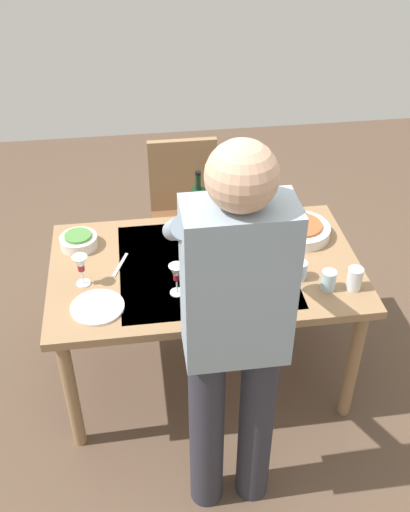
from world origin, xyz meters
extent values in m
plane|color=brown|center=(0.00, 0.00, 0.00)|extent=(6.00, 6.00, 0.00)
cube|color=#93704C|center=(0.00, 0.00, 0.70)|extent=(1.44, 0.86, 0.04)
cube|color=beige|center=(0.00, 0.00, 0.72)|extent=(0.79, 0.73, 0.00)
cylinder|color=#93704C|center=(-0.65, -0.36, 0.34)|extent=(0.06, 0.06, 0.68)
cylinder|color=#93704C|center=(0.65, -0.36, 0.34)|extent=(0.06, 0.06, 0.68)
cylinder|color=#93704C|center=(-0.65, 0.36, 0.34)|extent=(0.06, 0.06, 0.68)
cylinder|color=#93704C|center=(0.65, 0.36, 0.34)|extent=(0.06, 0.06, 0.68)
cube|color=brown|center=(0.01, -0.73, 0.45)|extent=(0.40, 0.40, 0.04)
cube|color=#93704C|center=(0.01, -0.91, 0.70)|extent=(0.40, 0.04, 0.45)
cylinder|color=#93704C|center=(-0.16, -0.90, 0.23)|extent=(0.04, 0.04, 0.43)
cylinder|color=#93704C|center=(0.18, -0.90, 0.23)|extent=(0.04, 0.04, 0.43)
cylinder|color=#93704C|center=(-0.16, -0.56, 0.23)|extent=(0.04, 0.04, 0.43)
cylinder|color=#93704C|center=(0.18, -0.56, 0.23)|extent=(0.04, 0.04, 0.43)
cylinder|color=#2D2D38|center=(0.09, 0.71, 0.44)|extent=(0.14, 0.14, 0.88)
cylinder|color=#2D2D38|center=(-0.11, 0.71, 0.44)|extent=(0.14, 0.14, 0.88)
cube|color=#8C9EAD|center=(-0.01, 0.71, 1.18)|extent=(0.36, 0.20, 0.60)
sphere|color=tan|center=(-0.01, 0.71, 1.58)|extent=(0.22, 0.22, 0.22)
cylinder|color=#8C9EAD|center=(0.16, 0.47, 1.25)|extent=(0.08, 0.52, 0.40)
cylinder|color=#8C9EAD|center=(-0.18, 0.47, 1.25)|extent=(0.08, 0.52, 0.40)
cylinder|color=black|center=(-0.01, -0.35, 0.82)|extent=(0.07, 0.07, 0.20)
cylinder|color=black|center=(-0.01, -0.35, 0.96)|extent=(0.03, 0.03, 0.08)
cylinder|color=black|center=(-0.01, -0.35, 1.01)|extent=(0.03, 0.03, 0.02)
cylinder|color=white|center=(0.15, 0.19, 0.72)|extent=(0.06, 0.06, 0.01)
cylinder|color=white|center=(0.15, 0.19, 0.76)|extent=(0.01, 0.01, 0.07)
cone|color=white|center=(0.15, 0.19, 0.83)|extent=(0.07, 0.07, 0.07)
cylinder|color=maroon|center=(0.15, 0.19, 0.81)|extent=(0.03, 0.03, 0.03)
cylinder|color=white|center=(0.56, 0.07, 0.72)|extent=(0.06, 0.06, 0.01)
cylinder|color=white|center=(0.56, 0.07, 0.76)|extent=(0.01, 0.01, 0.07)
cone|color=white|center=(0.56, 0.07, 0.83)|extent=(0.07, 0.07, 0.07)
cylinder|color=maroon|center=(0.56, 0.07, 0.81)|extent=(0.03, 0.03, 0.03)
cylinder|color=silver|center=(-0.51, 0.25, 0.77)|extent=(0.07, 0.07, 0.09)
cylinder|color=silver|center=(-0.16, 0.24, 0.76)|extent=(0.07, 0.07, 0.09)
cylinder|color=silver|center=(-0.63, 0.26, 0.77)|extent=(0.07, 0.07, 0.11)
cylinder|color=silver|center=(-0.41, 0.15, 0.76)|extent=(0.07, 0.07, 0.09)
cylinder|color=silver|center=(-0.50, -0.17, 0.75)|extent=(0.30, 0.30, 0.05)
cylinder|color=#C6562D|center=(-0.50, -0.17, 0.77)|extent=(0.22, 0.22, 0.03)
cylinder|color=silver|center=(0.58, -0.23, 0.75)|extent=(0.18, 0.18, 0.05)
cylinder|color=#4C843D|center=(0.58, -0.23, 0.77)|extent=(0.13, 0.13, 0.03)
cylinder|color=silver|center=(0.49, 0.24, 0.73)|extent=(0.23, 0.23, 0.01)
cylinder|color=silver|center=(-0.08, -0.12, 0.73)|extent=(0.23, 0.23, 0.01)
cube|color=silver|center=(0.39, -0.05, 0.72)|extent=(0.08, 0.17, 0.00)
camera|label=1|loc=(0.30, 2.19, 2.42)|focal=41.96mm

